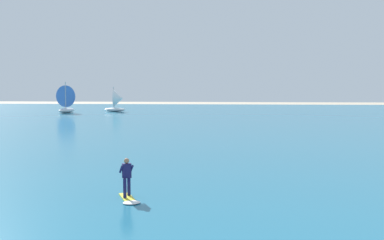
{
  "coord_description": "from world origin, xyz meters",
  "views": [
    {
      "loc": [
        0.23,
        -3.42,
        4.9
      ],
      "look_at": [
        -1.11,
        17.03,
        3.2
      ],
      "focal_mm": 42.74,
      "sensor_mm": 36.0,
      "label": 1
    }
  ],
  "objects": [
    {
      "name": "ocean",
      "position": [
        0.0,
        51.18,
        0.05
      ],
      "size": [
        160.0,
        90.0,
        0.1
      ],
      "primitive_type": "cube",
      "color": "#236B89",
      "rests_on": "ground"
    },
    {
      "name": "kitesurfer",
      "position": [
        -3.62,
        14.85,
        0.7
      ],
      "size": [
        1.28,
        2.02,
        1.67
      ],
      "color": "yellow",
      "rests_on": "ocean"
    },
    {
      "name": "sailboat_center_horizon",
      "position": [
        -24.11,
        67.57,
        2.32
      ],
      "size": [
        3.72,
        4.28,
        4.84
      ],
      "color": "white",
      "rests_on": "ocean"
    },
    {
      "name": "sailboat_far_left",
      "position": [
        -16.79,
        70.27,
        1.97
      ],
      "size": [
        3.54,
        3.03,
        4.08
      ],
      "color": "white",
      "rests_on": "ocean"
    }
  ]
}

